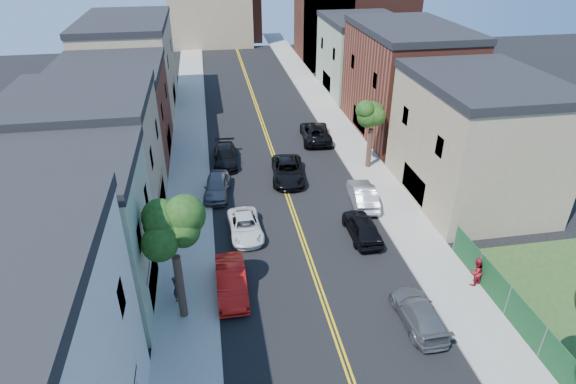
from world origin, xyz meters
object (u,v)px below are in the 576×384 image
silver_car_right (363,195)px  pedestrian_right (476,272)px  black_car_right (362,227)px  pedestrian_left (177,288)px  grey_car_right (419,313)px  grey_car_left (217,186)px  red_sedan (231,281)px  dark_car_right_far (315,132)px  black_suv_lane (288,171)px  white_pickup (245,226)px  black_car_left (225,156)px

silver_car_right → pedestrian_right: pedestrian_right is taller
black_car_right → pedestrian_left: (-12.37, -4.48, 0.17)m
pedestrian_right → grey_car_right: bearing=7.5°
grey_car_left → silver_car_right: bearing=-9.0°
silver_car_right → pedestrian_right: size_ratio=2.64×
silver_car_right → red_sedan: bearing=44.5°
dark_car_right_far → black_suv_lane: 8.88m
white_pickup → pedestrian_right: size_ratio=2.52×
pedestrian_left → pedestrian_right: size_ratio=0.88×
white_pickup → red_sedan: bearing=-105.2°
black_car_left → black_car_right: bearing=-54.1°
white_pickup → dark_car_right_far: dark_car_right_far is taller
grey_car_left → silver_car_right: (11.00, -3.30, 0.01)m
silver_car_right → black_suv_lane: 7.11m
silver_car_right → dark_car_right_far: (-0.82, 12.89, 0.02)m
black_car_left → grey_car_right: (9.10, -21.62, -0.06)m
white_pickup → silver_car_right: size_ratio=0.96×
red_sedan → white_pickup: red_sedan is taller
black_suv_lane → white_pickup: bearing=-112.9°
silver_car_right → dark_car_right_far: bearing=-80.2°
red_sedan → silver_car_right: size_ratio=1.00×
grey_car_left → black_car_left: grey_car_left is taller
black_car_right → black_suv_lane: 9.98m
red_sedan → grey_car_left: red_sedan is taller
black_car_right → pedestrian_left: 13.15m
black_suv_lane → pedestrian_left: bearing=-115.9°
dark_car_right_far → pedestrian_right: (4.42, -23.27, 0.25)m
grey_car_right → pedestrian_right: (4.50, 2.29, 0.39)m
black_car_left → dark_car_right_far: dark_car_right_far is taller
grey_car_right → pedestrian_left: pedestrian_left is taller
grey_car_left → grey_car_right: 18.89m
black_suv_lane → pedestrian_left: pedestrian_left is taller
black_car_right → dark_car_right_far: bearing=-92.0°
grey_car_left → pedestrian_left: (-2.76, -12.03, 0.16)m
grey_car_right → dark_car_right_far: bearing=-90.6°
white_pickup → black_car_left: 11.56m
pedestrian_left → pedestrian_right: (17.36, -1.65, 0.11)m
grey_car_right → black_car_right: size_ratio=1.01×
white_pickup → pedestrian_left: size_ratio=2.88×
black_car_left → pedestrian_left: pedestrian_left is taller
dark_car_right_far → pedestrian_left: pedestrian_left is taller
grey_car_left → pedestrian_right: (14.60, -13.68, 0.28)m
black_car_left → black_suv_lane: bearing=-35.2°
black_car_left → pedestrian_left: size_ratio=3.16×
grey_car_left → black_car_right: bearing=-30.5°
black_car_right → dark_car_right_far: size_ratio=0.79×
pedestrian_left → pedestrian_right: 17.44m
dark_car_right_far → silver_car_right: bearing=98.9°
grey_car_right → silver_car_right: (0.90, 12.67, 0.12)m
white_pickup → black_suv_lane: bearing=58.5°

